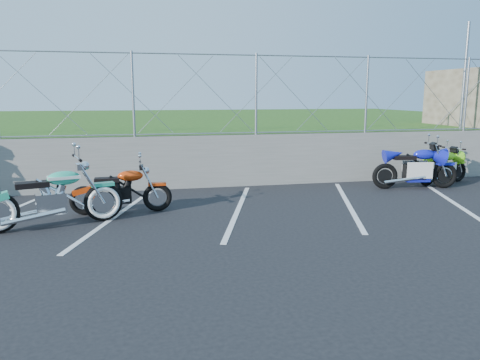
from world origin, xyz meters
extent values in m
plane|color=black|center=(0.00, 0.00, 0.00)|extent=(90.00, 90.00, 0.00)
cube|color=slate|center=(0.00, 3.50, 0.65)|extent=(30.00, 0.22, 1.30)
cube|color=#244C14|center=(0.00, 13.50, 0.65)|extent=(30.00, 20.00, 1.30)
cylinder|color=gray|center=(0.00, 3.50, 3.25)|extent=(28.00, 0.03, 0.03)
cylinder|color=gray|center=(0.00, 3.50, 1.35)|extent=(28.00, 0.03, 0.03)
cylinder|color=gray|center=(7.20, 3.90, 2.80)|extent=(0.08, 0.08, 3.00)
cube|color=silver|center=(-2.40, 1.00, 0.00)|extent=(1.49, 4.31, 0.01)
cube|color=silver|center=(0.00, 1.00, 0.00)|extent=(1.49, 4.31, 0.01)
cube|color=silver|center=(2.40, 1.00, 0.00)|extent=(1.49, 4.31, 0.01)
cube|color=silver|center=(4.80, 1.00, 0.00)|extent=(1.49, 4.31, 0.01)
torus|color=black|center=(-2.59, 0.70, 0.35)|extent=(0.71, 0.30, 0.71)
cube|color=silver|center=(-3.45, 0.47, 0.43)|extent=(0.56, 0.42, 0.36)
ellipsoid|color=#2DB68D|center=(-3.22, 0.53, 0.86)|extent=(0.62, 0.40, 0.25)
cube|color=black|center=(-3.72, 0.39, 0.78)|extent=(0.58, 0.39, 0.10)
cube|color=#2DB68D|center=(-2.59, 0.70, 0.69)|extent=(0.44, 0.26, 0.06)
cylinder|color=silver|center=(-2.99, 0.59, 1.20)|extent=(0.23, 0.75, 0.03)
torus|color=black|center=(-2.98, 1.22, 0.29)|extent=(0.57, 0.10, 0.57)
torus|color=black|center=(-1.59, 1.22, 0.29)|extent=(0.57, 0.10, 0.57)
cube|color=black|center=(-2.30, 1.22, 0.37)|extent=(0.43, 0.26, 0.31)
ellipsoid|color=red|center=(-2.10, 1.22, 0.74)|extent=(0.49, 0.23, 0.21)
cube|color=black|center=(-2.54, 1.22, 0.67)|extent=(0.46, 0.22, 0.08)
cube|color=red|center=(-1.59, 1.22, 0.55)|extent=(0.35, 0.14, 0.06)
cylinder|color=silver|center=(-1.90, 1.22, 0.96)|extent=(0.03, 0.66, 0.03)
torus|color=black|center=(5.22, 2.41, 0.27)|extent=(0.54, 0.25, 0.53)
torus|color=black|center=(6.42, 2.79, 0.27)|extent=(0.54, 0.25, 0.53)
cube|color=black|center=(5.80, 2.59, 0.35)|extent=(0.46, 0.36, 0.30)
ellipsoid|color=#80E51C|center=(5.99, 2.65, 0.71)|extent=(0.51, 0.35, 0.21)
cube|color=black|center=(5.58, 2.52, 0.65)|extent=(0.49, 0.34, 0.08)
cube|color=#80E51C|center=(6.42, 2.79, 0.51)|extent=(0.36, 0.23, 0.05)
cylinder|color=silver|center=(6.13, 2.70, 0.92)|extent=(0.22, 0.62, 0.02)
torus|color=black|center=(3.98, 2.32, 0.32)|extent=(0.65, 0.22, 0.64)
torus|color=black|center=(5.47, 2.08, 0.32)|extent=(0.65, 0.22, 0.64)
cube|color=black|center=(4.71, 2.21, 0.42)|extent=(0.53, 0.37, 0.36)
ellipsoid|color=#1119A8|center=(4.94, 2.17, 0.85)|extent=(0.59, 0.34, 0.25)
cube|color=black|center=(4.44, 2.25, 0.78)|extent=(0.56, 0.34, 0.10)
cube|color=#1119A8|center=(5.47, 2.08, 0.62)|extent=(0.42, 0.22, 0.06)
cylinder|color=silver|center=(5.12, 2.14, 1.10)|extent=(0.15, 0.76, 0.03)
camera|label=1|loc=(-1.92, -7.99, 2.29)|focal=35.00mm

